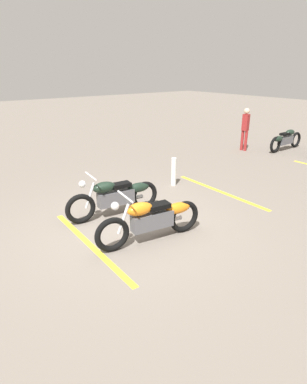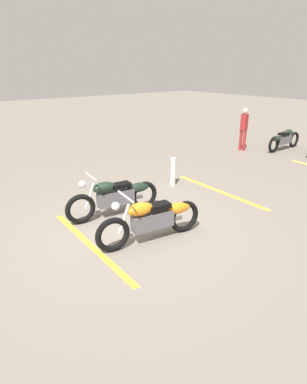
# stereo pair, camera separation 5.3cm
# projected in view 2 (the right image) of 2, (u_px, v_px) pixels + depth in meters

# --- Properties ---
(ground_plane) EXTENTS (60.00, 60.00, 0.00)m
(ground_plane) POSITION_uv_depth(u_px,v_px,m) (132.00, 227.00, 6.94)
(ground_plane) COLOR slate
(motorcycle_bright_foreground) EXTENTS (2.22, 0.64, 1.04)m
(motorcycle_bright_foreground) POSITION_uv_depth(u_px,v_px,m) (153.00, 218.00, 6.25)
(motorcycle_bright_foreground) COLOR black
(motorcycle_bright_foreground) RESTS_ON ground
(motorcycle_dark_foreground) EXTENTS (2.23, 0.62, 1.04)m
(motorcycle_dark_foreground) POSITION_uv_depth(u_px,v_px,m) (116.00, 196.00, 7.33)
(motorcycle_dark_foreground) COLOR black
(motorcycle_dark_foreground) RESTS_ON ground
(motorcycle_row_far_right) EXTENTS (2.14, 0.27, 0.80)m
(motorcycle_row_far_right) POSITION_uv_depth(u_px,v_px,m) (284.00, 139.00, 13.18)
(motorcycle_row_far_right) COLOR black
(motorcycle_row_far_right) RESTS_ON ground
(bystander_near_row) EXTENTS (0.22, 0.28, 1.67)m
(bystander_near_row) POSITION_uv_depth(u_px,v_px,m) (244.00, 127.00, 12.97)
(bystander_near_row) COLOR maroon
(bystander_near_row) RESTS_ON ground
(bollard_post) EXTENTS (0.14, 0.14, 0.80)m
(bollard_post) POSITION_uv_depth(u_px,v_px,m) (173.00, 172.00, 9.24)
(bollard_post) COLOR white
(bollard_post) RESTS_ON ground
(parking_stripe_near) EXTENTS (0.23, 3.20, 0.01)m
(parking_stripe_near) POSITION_uv_depth(u_px,v_px,m) (91.00, 245.00, 6.21)
(parking_stripe_near) COLOR yellow
(parking_stripe_near) RESTS_ON ground
(parking_stripe_mid) EXTENTS (0.23, 3.20, 0.01)m
(parking_stripe_mid) POSITION_uv_depth(u_px,v_px,m) (220.00, 191.00, 8.90)
(parking_stripe_mid) COLOR yellow
(parking_stripe_mid) RESTS_ON ground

